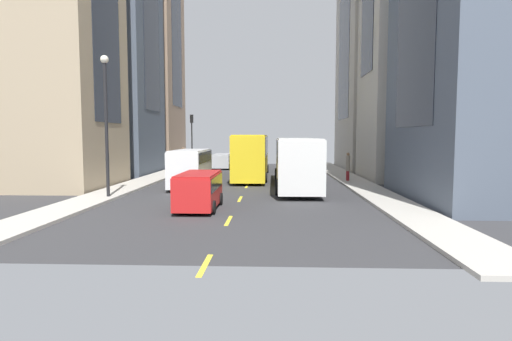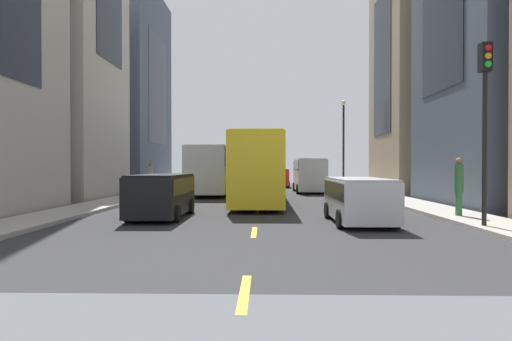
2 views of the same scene
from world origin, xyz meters
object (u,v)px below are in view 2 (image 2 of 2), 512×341
at_px(city_bus_white, 216,166).
at_px(pedestrian_waiting_curb, 150,177).
at_px(car_red_0, 279,176).
at_px(car_silver_1, 359,197).
at_px(streetcar_yellow, 258,164).
at_px(car_black_2, 162,192).
at_px(pedestrian_walking_far, 459,184).
at_px(delivery_van_white, 309,173).
at_px(traffic_light_near_corner, 485,98).

xyz_separation_m(city_bus_white, pedestrian_waiting_curb, (-4.09, -3.15, -0.73)).
distance_m(car_red_0, car_silver_1, 25.27).
height_order(streetcar_yellow, car_silver_1, streetcar_yellow).
bearing_deg(car_silver_1, car_black_2, 169.36).
bearing_deg(pedestrian_waiting_curb, city_bus_white, 78.65).
height_order(car_silver_1, pedestrian_walking_far, pedestrian_walking_far).
bearing_deg(pedestrian_waiting_curb, car_silver_1, -8.79).
bearing_deg(delivery_van_white, traffic_light_near_corner, -79.30).
xyz_separation_m(delivery_van_white, traffic_light_near_corner, (3.50, -18.52, 2.63)).
bearing_deg(traffic_light_near_corner, pedestrian_waiting_curb, 134.90).
height_order(city_bus_white, traffic_light_near_corner, traffic_light_near_corner).
relative_size(streetcar_yellow, pedestrian_waiting_curb, 6.55).
bearing_deg(city_bus_white, streetcar_yellow, -65.16).
distance_m(city_bus_white, pedestrian_walking_far, 18.83).
relative_size(car_black_2, pedestrian_walking_far, 2.05).
height_order(car_black_2, pedestrian_walking_far, pedestrian_walking_far).
height_order(car_red_0, car_black_2, car_red_0).
bearing_deg(pedestrian_waiting_curb, car_black_2, -31.20).
bearing_deg(city_bus_white, pedestrian_waiting_curb, -142.46).
bearing_deg(car_red_0, streetcar_yellow, -96.24).
bearing_deg(pedestrian_walking_far, delivery_van_white, 40.09).
height_order(car_red_0, pedestrian_waiting_curb, pedestrian_waiting_curb).
relative_size(city_bus_white, streetcar_yellow, 0.92).
xyz_separation_m(streetcar_yellow, pedestrian_walking_far, (7.73, -8.04, -0.79)).
distance_m(car_black_2, pedestrian_waiting_curb, 12.41).
xyz_separation_m(car_black_2, pedestrian_waiting_curb, (-3.77, 11.82, 0.28)).
bearing_deg(streetcar_yellow, city_bus_white, 114.84).
relative_size(car_black_2, pedestrian_waiting_curb, 2.12).
distance_m(car_black_2, traffic_light_near_corner, 11.75).
distance_m(pedestrian_walking_far, pedestrian_waiting_curb, 19.38).
bearing_deg(car_red_0, car_black_2, -102.79).
height_order(car_red_0, traffic_light_near_corner, traffic_light_near_corner).
bearing_deg(pedestrian_walking_far, streetcar_yellow, 69.97).
xyz_separation_m(car_black_2, pedestrian_walking_far, (11.38, -0.26, 0.34)).
distance_m(delivery_van_white, pedestrian_waiting_curb, 11.82).
bearing_deg(pedestrian_walking_far, pedestrian_waiting_curb, 77.54).
relative_size(car_red_0, pedestrian_walking_far, 1.88).
bearing_deg(streetcar_yellow, pedestrian_walking_far, -46.12).
xyz_separation_m(car_red_0, pedestrian_walking_far, (5.98, -24.07, 0.31)).
bearing_deg(car_black_2, pedestrian_waiting_curb, 107.69).
height_order(delivery_van_white, pedestrian_walking_far, delivery_van_white).
distance_m(city_bus_white, car_black_2, 15.00).
relative_size(streetcar_yellow, traffic_light_near_corner, 2.42).
bearing_deg(car_black_2, car_silver_1, -10.64).
distance_m(pedestrian_walking_far, traffic_light_near_corner, 3.91).
height_order(car_silver_1, car_black_2, car_black_2).
xyz_separation_m(delivery_van_white, pedestrian_waiting_curb, (-11.20, -3.77, -0.23)).
xyz_separation_m(streetcar_yellow, pedestrian_waiting_curb, (-7.42, 4.04, -0.85)).
bearing_deg(city_bus_white, car_silver_1, -66.76).
bearing_deg(streetcar_yellow, car_black_2, -115.12).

